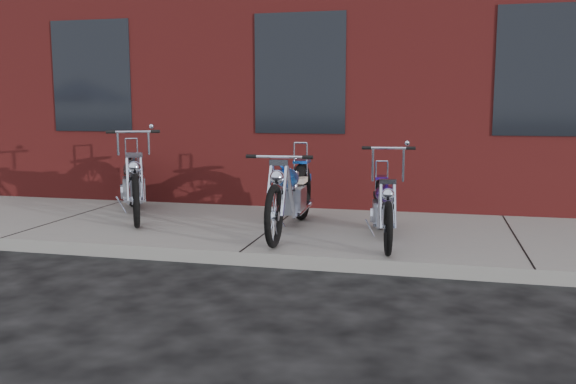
# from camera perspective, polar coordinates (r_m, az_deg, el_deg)

# --- Properties ---
(ground) EXTENTS (120.00, 120.00, 0.00)m
(ground) POSITION_cam_1_polar(r_m,az_deg,el_deg) (6.66, -4.55, -6.90)
(ground) COLOR black
(ground) RESTS_ON ground
(sidewalk) EXTENTS (22.00, 3.00, 0.15)m
(sidewalk) POSITION_cam_1_polar(r_m,az_deg,el_deg) (8.05, -1.24, -3.72)
(sidewalk) COLOR gray
(sidewalk) RESTS_ON ground
(building_brick) EXTENTS (22.00, 10.00, 8.00)m
(building_brick) POSITION_cam_1_polar(r_m,az_deg,el_deg) (14.44, 5.60, 17.12)
(building_brick) COLOR maroon
(building_brick) RESTS_ON ground
(chopper_purple) EXTENTS (0.52, 2.02, 1.14)m
(chopper_purple) POSITION_cam_1_polar(r_m,az_deg,el_deg) (7.22, 8.98, -1.62)
(chopper_purple) COLOR black
(chopper_purple) RESTS_ON sidewalk
(chopper_blue) EXTENTS (0.60, 2.47, 1.07)m
(chopper_blue) POSITION_cam_1_polar(r_m,az_deg,el_deg) (7.63, 0.23, -0.39)
(chopper_blue) COLOR black
(chopper_blue) RESTS_ON sidewalk
(chopper_third) EXTENTS (1.30, 2.21, 1.25)m
(chopper_third) POSITION_cam_1_polar(r_m,az_deg,el_deg) (9.00, -14.22, 0.65)
(chopper_third) COLOR black
(chopper_third) RESTS_ON sidewalk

